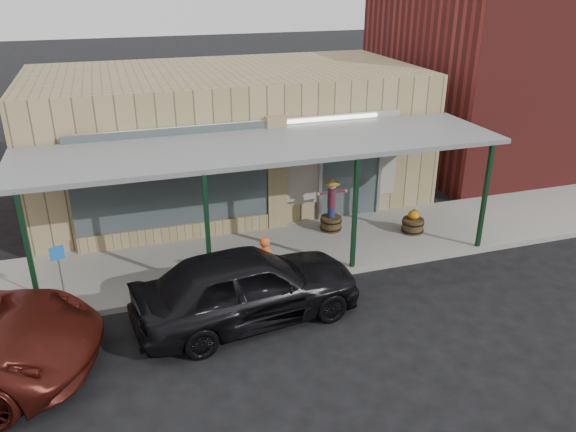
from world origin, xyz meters
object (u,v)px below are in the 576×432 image
object	(u,v)px
barrel_pumpkin	(413,224)
parked_sedan	(247,286)
barrel_scarecrow	(331,213)
handicap_sign	(60,268)

from	to	relation	value
barrel_pumpkin	parked_sedan	size ratio (longest dim) A/B	0.14
barrel_scarecrow	parked_sedan	xyz separation A→B (m)	(-3.32, -3.45, 0.16)
barrel_pumpkin	handicap_sign	distance (m)	9.35
barrel_pumpkin	parked_sedan	distance (m)	6.07
handicap_sign	parked_sedan	bearing A→B (deg)	-44.14
barrel_scarecrow	barrel_pumpkin	xyz separation A→B (m)	(2.16, -0.86, -0.27)
barrel_pumpkin	parked_sedan	xyz separation A→B (m)	(-5.47, -2.59, 0.43)
barrel_pumpkin	barrel_scarecrow	bearing A→B (deg)	158.31
barrel_pumpkin	handicap_sign	size ratio (longest dim) A/B	0.48
barrel_scarecrow	parked_sedan	world-z (taller)	barrel_scarecrow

